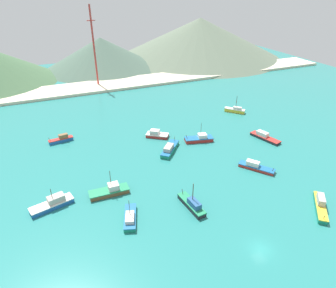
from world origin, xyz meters
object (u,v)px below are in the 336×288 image
Objects in this scene: fishing_boat_5 at (110,191)px; fishing_boat_10 at (320,205)px; fishing_boat_0 at (256,167)px; fishing_boat_2 at (157,134)px; fishing_boat_3 at (192,205)px; fishing_boat_1 at (61,139)px; fishing_boat_4 at (235,110)px; fishing_boat_6 at (199,139)px; fishing_boat_11 at (130,218)px; radio_tower at (94,47)px; fishing_boat_7 at (264,137)px; fishing_boat_9 at (170,149)px; fishing_boat_8 at (53,203)px.

fishing_boat_5 is 48.82m from fishing_boat_10.
fishing_boat_2 is at bearing 121.93° from fishing_boat_0.
fishing_boat_0 is 1.03× the size of fishing_boat_3.
fishing_boat_5 is at bearing -76.38° from fishing_boat_1.
fishing_boat_1 is 65.14m from fishing_boat_4.
fishing_boat_3 reaches higher than fishing_boat_1.
fishing_boat_6 is (11.54, -8.16, -0.02)m from fishing_boat_2.
fishing_boat_5 is at bearing 142.01° from fishing_boat_3.
fishing_boat_11 is at bearing -80.37° from fishing_boat_5.
radio_tower is at bearing 82.29° from fishing_boat_11.
fishing_boat_2 is 35.21m from fishing_boat_7.
fishing_boat_1 reaches higher than fishing_boat_0.
radio_tower is (14.74, 84.76, 17.81)m from fishing_boat_5.
fishing_boat_7 is at bearing 20.46° from fishing_boat_11.
fishing_boat_5 is (-15.90, 12.42, -0.09)m from fishing_boat_3.
fishing_boat_9 is (-31.66, 4.70, 0.13)m from fishing_boat_7.
radio_tower is (-6.64, 61.11, 17.80)m from fishing_boat_2.
fishing_boat_1 is at bearing 163.10° from fishing_boat_2.
fishing_boat_11 reaches higher than fishing_boat_1.
fishing_boat_10 is (-10.65, -32.49, 0.15)m from fishing_boat_7.
fishing_boat_0 is 0.96× the size of fishing_boat_9.
fishing_boat_11 is (9.70, -43.26, -0.14)m from fishing_boat_1.
fishing_boat_8 is (-45.95, -14.99, 0.07)m from fishing_boat_6.
fishing_boat_2 is 31.88m from fishing_boat_5.
fishing_boat_0 is at bearing -116.49° from fishing_boat_4.
fishing_boat_7 is (53.12, 8.42, -0.10)m from fishing_boat_5.
fishing_boat_11 is at bearing 161.82° from fishing_boat_10.
fishing_boat_11 is at bearing -77.36° from fishing_boat_1.
fishing_boat_10 is at bearing -18.18° from fishing_boat_11.
fishing_boat_2 is at bearing 113.85° from fishing_boat_10.
fishing_boat_8 reaches higher than fishing_boat_9.
fishing_boat_4 is at bearing 46.46° from fishing_boat_3.
fishing_boat_9 is 1.05× the size of fishing_boat_10.
fishing_boat_2 is at bearing -16.90° from fishing_boat_1.
fishing_boat_10 is (21.10, -47.72, 0.04)m from fishing_boat_2.
fishing_boat_1 is 0.81× the size of fishing_boat_6.
fishing_boat_0 is 0.88× the size of fishing_boat_7.
fishing_boat_3 is 32.68m from fishing_boat_6.
fishing_boat_7 is at bearing -25.63° from fishing_boat_2.
fishing_boat_11 is at bearing -97.71° from radio_tower.
fishing_boat_9 is at bearing -33.50° from fishing_boat_1.
fishing_boat_0 is 94.78m from radio_tower.
fishing_boat_8 reaches higher than fishing_boat_0.
fishing_boat_6 is at bearing 25.20° from fishing_boat_5.
fishing_boat_11 reaches higher than fishing_boat_10.
fishing_boat_8 is 18.62m from fishing_boat_11.
fishing_boat_2 reaches higher than fishing_boat_0.
fishing_boat_5 is 1.00× the size of fishing_boat_9.
fishing_boat_4 is 40.04m from fishing_boat_9.
fishing_boat_10 is (55.52, -24.56, -0.02)m from fishing_boat_8.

